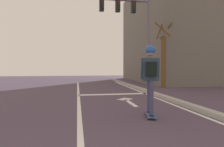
% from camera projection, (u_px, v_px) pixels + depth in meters
% --- Properties ---
extents(lane_line_center, '(0.12, 20.00, 0.01)m').
position_uv_depth(lane_line_center, '(79.00, 107.00, 6.36)').
color(lane_line_center, white).
rests_on(lane_line_center, ground).
extents(lane_line_curbside, '(0.12, 20.00, 0.01)m').
position_uv_depth(lane_line_curbside, '(171.00, 103.00, 6.93)').
color(lane_line_curbside, white).
rests_on(lane_line_curbside, ground).
extents(stop_bar, '(3.40, 0.40, 0.01)m').
position_uv_depth(stop_bar, '(114.00, 94.00, 9.34)').
color(stop_bar, white).
rests_on(stop_bar, ground).
extents(lane_arrow_stem, '(0.16, 1.40, 0.01)m').
position_uv_depth(lane_arrow_stem, '(131.00, 103.00, 7.05)').
color(lane_arrow_stem, white).
rests_on(lane_arrow_stem, ground).
extents(lane_arrow_head, '(0.71, 0.71, 0.01)m').
position_uv_depth(lane_arrow_head, '(125.00, 99.00, 7.89)').
color(lane_arrow_head, white).
rests_on(lane_arrow_head, ground).
extents(curb_strip, '(0.24, 24.00, 0.14)m').
position_uv_depth(curb_strip, '(177.00, 101.00, 6.97)').
color(curb_strip, '#9E9D99').
rests_on(curb_strip, ground).
extents(skateboard, '(0.39, 0.84, 0.08)m').
position_uv_depth(skateboard, '(150.00, 114.00, 5.09)').
color(skateboard, '#305A8C').
rests_on(skateboard, ground).
extents(skater, '(0.48, 0.65, 1.80)m').
position_uv_depth(skater, '(150.00, 70.00, 5.04)').
color(skater, '#3E3F65').
rests_on(skater, skateboard).
extents(traffic_signal_mast, '(3.70, 0.34, 5.46)m').
position_uv_depth(traffic_signal_mast, '(131.00, 21.00, 10.91)').
color(traffic_signal_mast, slate).
rests_on(traffic_signal_mast, ground).
extents(roadside_tree, '(1.17, 1.15, 4.16)m').
position_uv_depth(roadside_tree, '(163.00, 58.00, 12.24)').
color(roadside_tree, brown).
rests_on(roadside_tree, ground).
extents(building_block, '(10.78, 11.02, 8.85)m').
position_uv_depth(building_block, '(191.00, 35.00, 18.56)').
color(building_block, '#69645B').
rests_on(building_block, ground).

